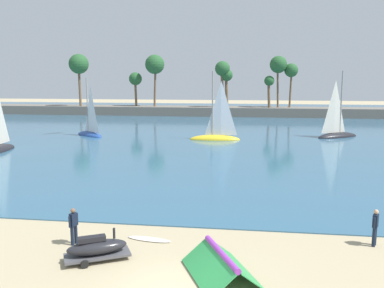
{
  "coord_description": "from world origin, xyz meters",
  "views": [
    {
      "loc": [
        2.54,
        -12.77,
        7.29
      ],
      "look_at": [
        -0.41,
        8.57,
        3.85
      ],
      "focal_mm": 38.23,
      "sensor_mm": 36.0,
      "label": 1
    }
  ],
  "objects": [
    {
      "name": "sea",
      "position": [
        0.0,
        57.43,
        0.03
      ],
      "size": [
        220.0,
        102.22,
        0.06
      ],
      "primitive_type": "cube",
      "color": "#33607F",
      "rests_on": "ground"
    },
    {
      "name": "palm_headland",
      "position": [
        -0.11,
        68.47,
        2.74
      ],
      "size": [
        109.07,
        6.16,
        12.81
      ],
      "color": "slate",
      "rests_on": "ground"
    },
    {
      "name": "folded_kite",
      "position": [
        1.67,
        1.5,
        0.64
      ],
      "size": [
        3.33,
        3.88,
        0.98
      ],
      "color": "green",
      "rests_on": "ground"
    },
    {
      "name": "watercraft_on_trailer",
      "position": [
        -3.42,
        2.2,
        0.52
      ],
      "size": [
        2.77,
        2.1,
        1.28
      ],
      "color": "#4C4C51",
      "rests_on": "ground"
    },
    {
      "name": "person_rigging_by_gear",
      "position": [
        -5.02,
        3.62,
        0.89
      ],
      "size": [
        0.31,
        0.52,
        1.67
      ],
      "color": "#141E33",
      "rests_on": "ground"
    },
    {
      "name": "person_at_waterline",
      "position": [
        8.16,
        5.28,
        0.89
      ],
      "size": [
        0.33,
        0.5,
        1.67
      ],
      "color": "#141E33",
      "rests_on": "ground"
    },
    {
      "name": "surfboard",
      "position": [
        -1.83,
        4.56,
        0.04
      ],
      "size": [
        2.16,
        0.85,
        0.08
      ],
      "primitive_type": "ellipsoid",
      "rotation": [
        0.0,
        0.0,
        2.98
      ],
      "color": "white",
      "rests_on": "ground"
    },
    {
      "name": "sailboat_near_shore",
      "position": [
        13.6,
        39.97,
        0.86
      ],
      "size": [
        6.1,
        4.86,
        8.84
      ],
      "color": "black",
      "rests_on": "sea"
    },
    {
      "name": "sailboat_mid_bay",
      "position": [
        -1.26,
        35.73,
        0.85
      ],
      "size": [
        6.13,
        2.14,
        8.76
      ],
      "color": "yellow",
      "rests_on": "sea"
    },
    {
      "name": "sailboat_toward_headland",
      "position": [
        -17.62,
        37.09,
        0.78
      ],
      "size": [
        5.25,
        4.77,
        7.93
      ],
      "color": "#234793",
      "rests_on": "sea"
    }
  ]
}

